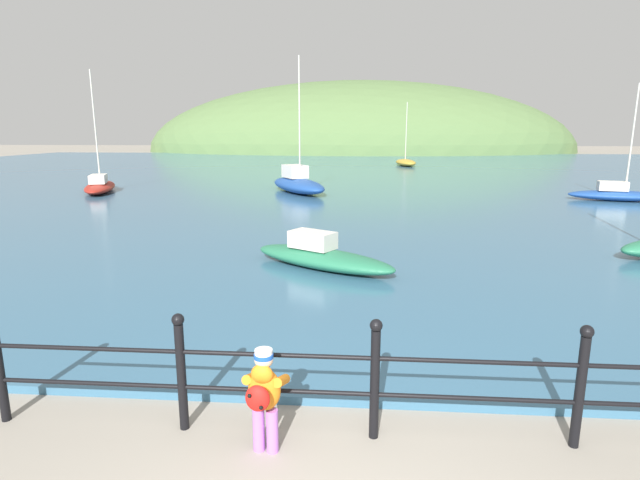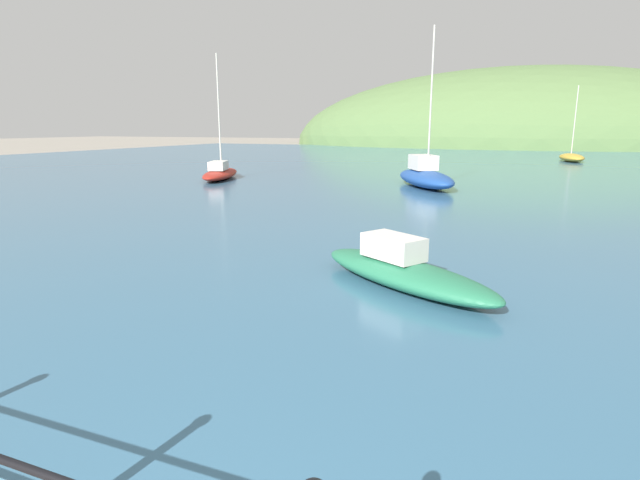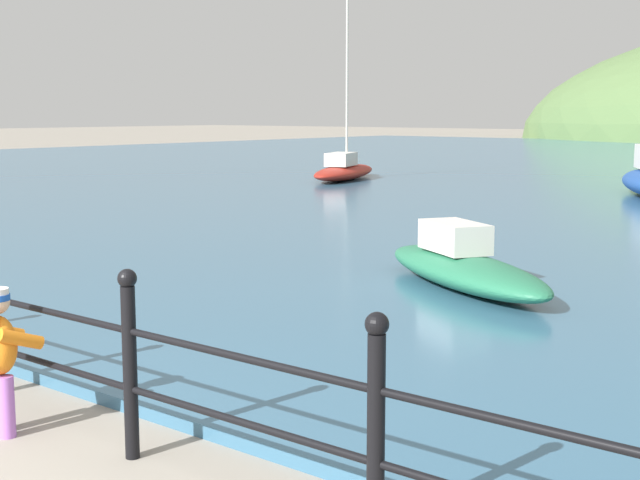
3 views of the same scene
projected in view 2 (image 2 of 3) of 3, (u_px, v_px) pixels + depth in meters
water at (504, 168)px, 29.79m from camera, size 80.00×60.00×0.10m
far_hillside at (516, 146)px, 64.98m from camera, size 60.56×33.31×19.70m
boat_nearest_quay at (572, 157)px, 34.47m from camera, size 1.91×4.27×5.07m
boat_green_fishing at (403, 271)px, 7.50m from camera, size 3.38×2.56×0.75m
boat_red_dinghy at (425, 176)px, 19.97m from camera, size 3.71×5.02×6.03m
boat_mid_harbor at (220, 173)px, 22.90m from camera, size 2.78×4.76×5.53m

